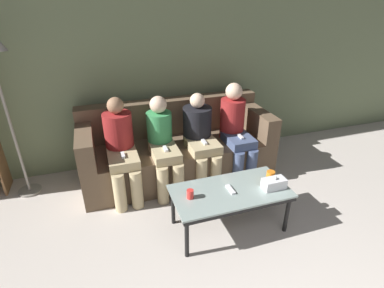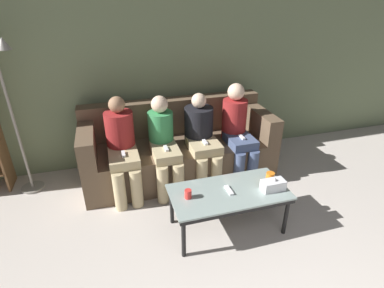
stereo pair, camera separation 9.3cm
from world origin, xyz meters
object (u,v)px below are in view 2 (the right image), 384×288
object	(u,v)px
game_remote	(229,190)
seated_person_left_end	(122,145)
cup_near_left	(188,194)
seated_person_mid_left	(163,142)
couch	(178,149)
coffee_table	(229,195)
tissue_box	(273,185)
seated_person_right_end	(237,129)
cup_near_right	(270,177)
standing_lamp	(11,104)
seated_person_mid_right	(201,135)

from	to	relation	value
game_remote	seated_person_left_end	distance (m)	1.31
cup_near_left	game_remote	size ratio (longest dim) A/B	0.57
seated_person_left_end	seated_person_mid_left	distance (m)	0.47
couch	coffee_table	distance (m)	1.19
tissue_box	seated_person_mid_left	xyz separation A→B (m)	(-0.84, 1.02, 0.09)
couch	seated_person_right_end	xyz separation A→B (m)	(0.70, -0.22, 0.29)
cup_near_right	seated_person_right_end	xyz separation A→B (m)	(0.05, 0.92, 0.13)
standing_lamp	tissue_box	bearing A→B (deg)	-30.44
seated_person_left_end	seated_person_right_end	bearing A→B (deg)	0.37
coffee_table	tissue_box	distance (m)	0.43
tissue_box	seated_person_right_end	bearing A→B (deg)	84.94
couch	seated_person_left_end	size ratio (longest dim) A/B	2.06
standing_lamp	game_remote	bearing A→B (deg)	-33.48
seated_person_right_end	game_remote	bearing A→B (deg)	-117.83
seated_person_mid_left	seated_person_right_end	xyz separation A→B (m)	(0.93, 0.03, 0.04)
couch	standing_lamp	distance (m)	1.93
cup_near_right	game_remote	bearing A→B (deg)	-175.80
cup_near_right	seated_person_mid_right	xyz separation A→B (m)	(-0.41, 0.92, 0.10)
game_remote	seated_person_right_end	world-z (taller)	seated_person_right_end
couch	seated_person_right_end	bearing A→B (deg)	-17.29
seated_person_right_end	standing_lamp	bearing A→B (deg)	171.79
cup_near_right	cup_near_left	bearing A→B (deg)	-178.42
cup_near_right	seated_person_right_end	bearing A→B (deg)	86.71
seated_person_right_end	cup_near_left	bearing A→B (deg)	-133.77
cup_near_left	seated_person_mid_left	world-z (taller)	seated_person_mid_left
seated_person_mid_right	seated_person_right_end	xyz separation A→B (m)	(0.47, -0.00, 0.03)
seated_person_left_end	seated_person_mid_left	bearing A→B (deg)	-2.19
standing_lamp	seated_person_right_end	bearing A→B (deg)	-8.21
couch	seated_person_right_end	size ratio (longest dim) A/B	2.00
game_remote	seated_person_left_end	xyz separation A→B (m)	(-0.90, 0.94, 0.15)
cup_near_right	tissue_box	world-z (taller)	tissue_box
cup_near_right	seated_person_left_end	size ratio (longest dim) A/B	0.09
coffee_table	seated_person_mid_right	bearing A→B (deg)	87.97
cup_near_right	seated_person_mid_right	size ratio (longest dim) A/B	0.09
cup_near_right	game_remote	size ratio (longest dim) A/B	0.67
game_remote	seated_person_mid_left	bearing A→B (deg)	115.18
tissue_box	seated_person_left_end	size ratio (longest dim) A/B	0.19
couch	seated_person_mid_left	bearing A→B (deg)	-133.63
cup_near_left	game_remote	xyz separation A→B (m)	(0.40, -0.01, -0.03)
coffee_table	seated_person_mid_right	size ratio (longest dim) A/B	1.03
seated_person_mid_right	seated_person_mid_left	bearing A→B (deg)	-176.29
seated_person_right_end	cup_near_right	bearing A→B (deg)	-93.29
couch	tissue_box	xyz separation A→B (m)	(0.61, -1.26, 0.16)
seated_person_left_end	seated_person_mid_right	distance (m)	0.94
couch	cup_near_right	world-z (taller)	couch
seated_person_mid_left	seated_person_right_end	size ratio (longest dim) A/B	0.94
coffee_table	cup_near_right	bearing A→B (deg)	4.20
coffee_table	cup_near_left	size ratio (longest dim) A/B	13.08
cup_near_left	tissue_box	xyz separation A→B (m)	(0.81, -0.10, 0.01)
standing_lamp	couch	bearing A→B (deg)	-4.48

